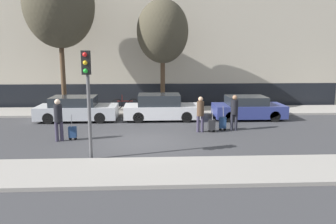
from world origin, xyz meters
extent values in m
plane|color=#38383A|center=(0.00, 0.00, 0.00)|extent=(80.00, 80.00, 0.00)
cube|color=gray|center=(0.00, -3.75, 0.06)|extent=(28.00, 2.50, 0.12)
cube|color=gray|center=(0.00, 7.00, 0.06)|extent=(28.00, 3.00, 0.12)
cube|color=#B7AD99|center=(0.00, 10.32, 4.55)|extent=(28.00, 2.23, 9.10)
cube|color=black|center=(0.00, 9.18, 0.80)|extent=(27.44, 0.06, 1.60)
cube|color=#B7BABF|center=(-3.66, 4.62, 0.49)|extent=(4.40, 1.91, 0.70)
cube|color=#23282D|center=(-3.83, 4.62, 1.10)|extent=(2.42, 1.68, 0.51)
cylinder|color=black|center=(-2.29, 3.76, 0.30)|extent=(0.60, 0.18, 0.60)
cylinder|color=black|center=(-2.29, 5.48, 0.30)|extent=(0.60, 0.18, 0.60)
cylinder|color=black|center=(-5.02, 3.76, 0.30)|extent=(0.60, 0.18, 0.60)
cylinder|color=black|center=(-5.02, 5.48, 0.30)|extent=(0.60, 0.18, 0.60)
cube|color=silver|center=(1.09, 4.58, 0.49)|extent=(4.22, 1.82, 0.70)
cube|color=#23282D|center=(0.92, 4.58, 1.15)|extent=(2.32, 1.60, 0.61)
cylinder|color=black|center=(2.39, 3.76, 0.30)|extent=(0.60, 0.18, 0.60)
cylinder|color=black|center=(2.39, 5.40, 0.30)|extent=(0.60, 0.18, 0.60)
cylinder|color=black|center=(-0.22, 3.76, 0.30)|extent=(0.60, 0.18, 0.60)
cylinder|color=black|center=(-0.22, 5.40, 0.30)|extent=(0.60, 0.18, 0.60)
cube|color=navy|center=(6.03, 4.53, 0.49)|extent=(3.96, 1.86, 0.70)
cube|color=#23282D|center=(5.87, 4.53, 1.08)|extent=(2.18, 1.63, 0.47)
cylinder|color=black|center=(7.26, 3.70, 0.30)|extent=(0.60, 0.18, 0.60)
cylinder|color=black|center=(7.26, 5.37, 0.30)|extent=(0.60, 0.18, 0.60)
cylinder|color=black|center=(4.80, 3.70, 0.30)|extent=(0.60, 0.18, 0.60)
cylinder|color=black|center=(4.80, 5.37, 0.30)|extent=(0.60, 0.18, 0.60)
cylinder|color=#383347|center=(-3.38, 0.28, 0.43)|extent=(0.15, 0.15, 0.85)
cylinder|color=#383347|center=(-3.57, 0.22, 0.43)|extent=(0.15, 0.15, 0.85)
cylinder|color=black|center=(-3.47, 0.25, 1.22)|extent=(0.34, 0.34, 0.74)
sphere|color=beige|center=(-3.47, 0.25, 1.71)|extent=(0.24, 0.24, 0.24)
cube|color=navy|center=(-2.95, 0.41, 0.36)|extent=(0.32, 0.24, 0.48)
cylinder|color=black|center=(-3.06, 0.41, 0.06)|extent=(0.12, 0.03, 0.12)
cylinder|color=black|center=(-2.84, 0.41, 0.06)|extent=(0.12, 0.03, 0.12)
cylinder|color=gray|center=(-2.95, 0.34, 0.87)|extent=(0.02, 0.19, 0.53)
cylinder|color=#383347|center=(2.92, 1.56, 0.40)|extent=(0.15, 0.15, 0.80)
cylinder|color=#383347|center=(2.72, 1.58, 0.40)|extent=(0.15, 0.15, 0.80)
cylinder|color=#473323|center=(2.82, 1.57, 1.14)|extent=(0.34, 0.34, 0.69)
sphere|color=tan|center=(2.82, 1.57, 1.60)|extent=(0.22, 0.22, 0.22)
cube|color=#262628|center=(3.36, 1.52, 0.37)|extent=(0.32, 0.24, 0.49)
cylinder|color=black|center=(3.25, 1.52, 0.06)|extent=(0.12, 0.03, 0.12)
cylinder|color=black|center=(3.48, 1.52, 0.06)|extent=(0.12, 0.03, 0.12)
cylinder|color=gray|center=(3.36, 1.45, 0.89)|extent=(0.02, 0.19, 0.53)
cylinder|color=#23232D|center=(4.41, 1.82, 0.41)|extent=(0.15, 0.15, 0.81)
cylinder|color=#23232D|center=(4.61, 1.81, 0.41)|extent=(0.15, 0.15, 0.81)
cylinder|color=black|center=(4.51, 1.81, 1.16)|extent=(0.34, 0.34, 0.70)
sphere|color=#936B4C|center=(4.51, 1.81, 1.63)|extent=(0.23, 0.23, 0.23)
cube|color=navy|center=(3.96, 1.84, 0.39)|extent=(0.32, 0.24, 0.55)
cylinder|color=black|center=(3.85, 1.84, 0.06)|extent=(0.12, 0.03, 0.12)
cylinder|color=black|center=(4.07, 1.84, 0.06)|extent=(0.12, 0.03, 0.12)
cylinder|color=gray|center=(3.96, 1.77, 0.94)|extent=(0.02, 0.19, 0.53)
cylinder|color=#515154|center=(-1.67, -2.25, 1.92)|extent=(0.12, 0.12, 3.84)
cube|color=black|center=(-1.67, -2.43, 3.44)|extent=(0.28, 0.24, 0.80)
sphere|color=red|center=(-1.67, -2.58, 3.70)|extent=(0.15, 0.15, 0.15)
sphere|color=gold|center=(-1.67, -2.58, 3.44)|extent=(0.15, 0.15, 0.15)
sphere|color=green|center=(-1.67, -2.58, 3.17)|extent=(0.15, 0.15, 0.15)
torus|color=black|center=(-0.69, 7.30, 0.48)|extent=(0.72, 0.06, 0.72)
torus|color=black|center=(-1.74, 7.30, 0.48)|extent=(0.72, 0.06, 0.72)
cylinder|color=maroon|center=(-1.21, 7.30, 0.68)|extent=(1.00, 0.05, 0.05)
cylinder|color=maroon|center=(-1.40, 7.30, 0.88)|extent=(0.04, 0.04, 0.40)
cylinder|color=#4C3826|center=(-4.77, 6.25, 2.37)|extent=(0.28, 0.28, 4.50)
ellipsoid|color=#423D2D|center=(-4.77, 6.25, 6.47)|extent=(4.05, 4.05, 4.95)
cylinder|color=#4C3826|center=(1.19, 6.63, 1.85)|extent=(0.28, 0.28, 3.46)
ellipsoid|color=#423D2D|center=(1.19, 6.63, 5.01)|extent=(3.12, 3.12, 3.81)
camera|label=1|loc=(0.53, -13.62, 3.79)|focal=35.00mm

